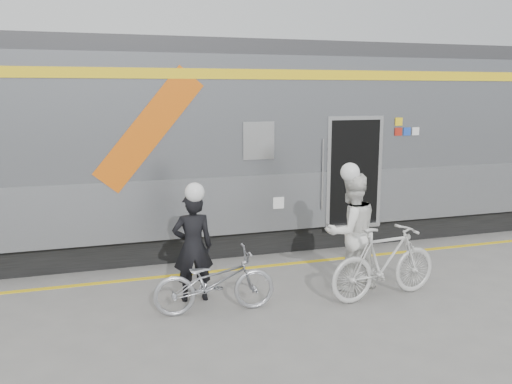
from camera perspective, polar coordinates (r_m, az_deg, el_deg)
name	(u,v)px	position (r m, az deg, el deg)	size (l,w,h in m)	color
ground	(332,308)	(8.23, 8.04, -12.04)	(90.00, 90.00, 0.00)	slate
train	(228,144)	(11.44, -2.99, 5.06)	(24.00, 3.17, 4.10)	black
safety_strip	(281,264)	(10.08, 2.69, -7.63)	(24.00, 0.12, 0.01)	yellow
man	(193,247)	(8.25, -6.66, -5.77)	(0.61, 0.40, 1.67)	black
bicycle_left	(215,281)	(7.89, -4.37, -9.36)	(0.61, 1.75, 0.92)	#AAACB2
woman	(351,232)	(8.79, 9.96, -4.13)	(0.92, 0.71, 1.88)	white
bicycle_right	(385,262)	(8.58, 13.38, -7.21)	(0.54, 1.90, 1.14)	#BBBBB7
helmet_man	(191,183)	(8.03, -6.81, 0.97)	(0.29, 0.29, 0.29)	white
helmet_woman	(353,164)	(8.58, 10.19, 2.95)	(0.30, 0.30, 0.30)	white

